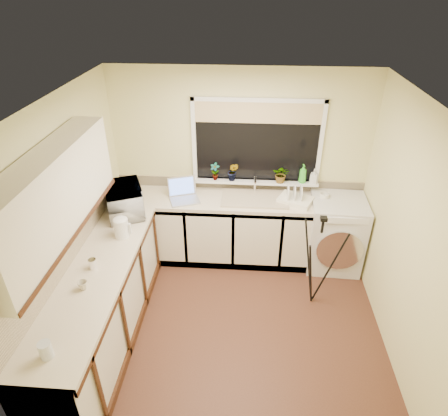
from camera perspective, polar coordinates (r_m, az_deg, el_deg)
floor at (r=4.51m, az=1.28°, el=-16.40°), size 3.20×3.20×0.00m
ceiling at (r=3.18m, az=1.80°, el=15.10°), size 3.20×3.20×0.00m
wall_back at (r=5.01m, az=2.35°, el=6.26°), size 3.20×0.00×3.20m
wall_front at (r=2.61m, az=-0.27°, el=-22.36°), size 3.20×0.00×3.20m
wall_left at (r=4.08m, az=-21.56°, el=-2.30°), size 0.00×3.00×3.00m
wall_right at (r=3.98m, az=25.20°, el=-4.06°), size 0.00×3.00×3.00m
base_cabinet_back at (r=5.16m, az=-1.57°, el=-3.08°), size 2.55×0.60×0.86m
base_cabinet_left at (r=4.24m, az=-17.28°, el=-13.80°), size 0.54×2.40×0.86m
worktop_back at (r=4.90m, az=2.14°, el=1.13°), size 3.20×0.60×0.04m
worktop_left at (r=3.94m, az=-18.29°, el=-9.11°), size 0.60×2.40×0.04m
upper_cabinet at (r=3.39m, az=-23.85°, el=1.56°), size 0.28×1.90×0.70m
splashback_left at (r=3.91m, az=-22.81°, el=-5.92°), size 0.02×2.40×0.45m
splashback_back at (r=5.11m, az=2.29°, el=3.61°), size 3.20×0.02×0.14m
window_glass at (r=4.87m, az=4.81°, el=9.58°), size 1.50×0.02×1.00m
window_blind at (r=4.72m, az=5.01°, el=13.70°), size 1.50×0.02×0.25m
windowsill at (r=5.03m, az=4.56°, el=3.88°), size 1.60×0.14×0.03m
sink at (r=4.89m, az=4.49°, el=1.38°), size 0.82×0.46×0.03m
faucet at (r=4.99m, az=4.55°, el=3.47°), size 0.03×0.03×0.24m
washing_machine at (r=5.20m, az=15.91°, el=-3.57°), size 0.69×0.67×0.94m
laptop at (r=4.89m, az=-5.95°, el=2.09°), size 0.44×0.42×0.26m
kettle at (r=4.29m, az=-14.79°, el=-2.86°), size 0.16×0.16×0.21m
dish_rack at (r=4.89m, az=10.39°, el=1.15°), size 0.49×0.44×0.06m
tripod at (r=4.48m, az=13.46°, el=-7.67°), size 0.59×0.59×1.17m
glass_jug at (r=3.29m, az=-24.63°, el=-18.38°), size 0.10×0.10×0.14m
steel_jar at (r=3.95m, az=-18.65°, el=-7.74°), size 0.07×0.07×0.10m
microwave at (r=4.68m, az=-14.35°, el=1.13°), size 0.60×0.70×0.33m
plant_a at (r=4.98m, az=-1.34°, el=5.35°), size 0.13×0.10×0.23m
plant_b at (r=4.96m, az=1.33°, el=5.33°), size 0.16×0.14×0.25m
plant_d at (r=4.97m, az=8.39°, el=4.92°), size 0.24×0.22×0.23m
soap_bottle_green at (r=5.01m, az=11.46°, el=4.95°), size 0.11×0.11×0.24m
soap_bottle_clear at (r=5.03m, az=13.02°, el=4.56°), size 0.11×0.11×0.19m
cup_back at (r=5.00m, az=14.44°, el=1.60°), size 0.13×0.13×0.10m
cup_left at (r=3.75m, az=-19.94°, el=-10.60°), size 0.12×0.12×0.08m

